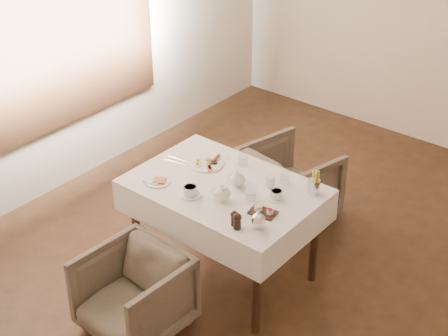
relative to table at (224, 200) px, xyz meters
The scene contains 21 objects.
room 2.11m from the table, behind, with size 5.00×5.00×5.00m.
table is the anchor object (origin of this frame).
armchair_near 0.89m from the table, 96.59° to the right, with size 0.61×0.62×0.57m, color brown.
armchair_far 0.97m from the table, 94.37° to the left, with size 0.66×0.68×0.62m, color brown.
breakfast_plate 0.34m from the table, 152.68° to the left, with size 0.26×0.26×0.03m.
side_plate 0.48m from the table, 145.94° to the right, with size 0.18×0.17×0.02m.
teapot_centre 0.20m from the table, 38.32° to the left, with size 0.15×0.11×0.12m, color white, non-canonical shape.
teapot_front 0.25m from the table, 54.55° to the right, with size 0.15×0.11×0.12m, color white, non-canonical shape.
creamer 0.35m from the table, 36.85° to the left, with size 0.06×0.06×0.07m, color white.
teacup_near 0.30m from the table, 111.56° to the right, with size 0.14×0.14×0.07m.
teacup_far 0.41m from the table, 13.73° to the left, with size 0.12×0.12×0.06m.
glass_left 0.36m from the table, 104.03° to the left, with size 0.07×0.07×0.10m, color silver.
glass_mid 0.29m from the table, ahead, with size 0.07×0.07×0.10m, color silver.
glass_right 0.45m from the table, 43.55° to the left, with size 0.07×0.07×0.09m, color silver.
condiment_board 0.44m from the table, 14.59° to the right, with size 0.19×0.14×0.04m.
pepper_mill_left 0.50m from the table, 43.14° to the right, with size 0.05×0.05×0.10m, color black, non-canonical shape.
pepper_mill_right 0.54m from the table, 41.76° to the right, with size 0.06×0.06×0.11m, color black, non-canonical shape.
silver_pot 0.56m from the table, 27.80° to the right, with size 0.11×0.09×0.12m, color white, non-canonical shape.
fries_cup 0.63m from the table, 30.18° to the left, with size 0.08×0.08×0.18m.
cutlery_fork 0.49m from the table, behind, with size 0.02×0.21×0.00m, color silver.
cutlery_knife 0.48m from the table, behind, with size 0.02×0.19×0.00m, color silver.
Camera 1 is at (2.12, -3.39, 3.24)m, focal length 55.00 mm.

